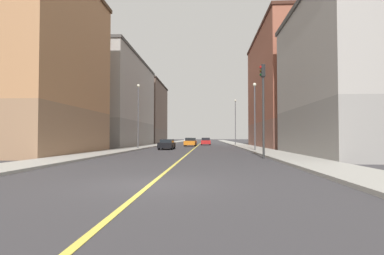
{
  "coord_description": "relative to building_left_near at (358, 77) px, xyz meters",
  "views": [
    {
      "loc": [
        1.88,
        -9.75,
        1.56
      ],
      "look_at": [
        -1.18,
        47.35,
        3.36
      ],
      "focal_mm": 28.22,
      "sensor_mm": 36.0,
      "label": 1
    }
  ],
  "objects": [
    {
      "name": "ground_plane",
      "position": [
        -14.08,
        -15.38,
        -6.42
      ],
      "size": [
        400.0,
        400.0,
        0.0
      ],
      "primitive_type": "plane",
      "color": "#373539",
      "rests_on": "ground"
    },
    {
      "name": "sidewalk_left",
      "position": [
        -6.28,
        33.62,
        -6.34
      ],
      "size": [
        3.03,
        168.0,
        0.15
      ],
      "primitive_type": "cube",
      "color": "#9E9B93",
      "rests_on": "ground"
    },
    {
      "name": "sidewalk_right",
      "position": [
        -21.88,
        33.62,
        -6.34
      ],
      "size": [
        3.03,
        168.0,
        0.15
      ],
      "primitive_type": "cube",
      "color": "#9E9B93",
      "rests_on": "ground"
    },
    {
      "name": "lane_center_stripe",
      "position": [
        -14.08,
        33.62,
        -6.41
      ],
      "size": [
        0.16,
        154.0,
        0.01
      ],
      "primitive_type": "cube",
      "color": "#E5D14C",
      "rests_on": "ground"
    },
    {
      "name": "building_left_near",
      "position": [
        0.0,
        0.0,
        0.0
      ],
      "size": [
        9.83,
        15.42,
        12.81
      ],
      "color": "gray",
      "rests_on": "ground"
    },
    {
      "name": "building_left_mid",
      "position": [
        -0.0,
        20.35,
        2.2
      ],
      "size": [
        9.83,
        21.85,
        17.22
      ],
      "color": "brown",
      "rests_on": "ground"
    },
    {
      "name": "building_right_corner",
      "position": [
        -28.17,
        1.37,
        1.69
      ],
      "size": [
        9.83,
        14.79,
        16.2
      ],
      "color": "#8F6B4F",
      "rests_on": "ground"
    },
    {
      "name": "building_right_midblock",
      "position": [
        -28.17,
        24.5,
        0.95
      ],
      "size": [
        9.83,
        24.18,
        14.71
      ],
      "color": "gray",
      "rests_on": "ground"
    },
    {
      "name": "building_right_distant",
      "position": [
        -28.17,
        47.69,
        0.91
      ],
      "size": [
        9.83,
        19.24,
        14.63
      ],
      "color": "brown",
      "rests_on": "ground"
    },
    {
      "name": "traffic_light_left_near",
      "position": [
        -8.21,
        -3.1,
        -2.06
      ],
      "size": [
        0.4,
        0.32,
        6.83
      ],
      "color": "#2D2D2D",
      "rests_on": "ground"
    },
    {
      "name": "street_lamp_left_near",
      "position": [
        -7.2,
        7.42,
        -1.9
      ],
      "size": [
        0.36,
        0.36,
        7.22
      ],
      "color": "#4C4C51",
      "rests_on": "ground"
    },
    {
      "name": "street_lamp_right_near",
      "position": [
        -20.97,
        12.22,
        -1.46
      ],
      "size": [
        0.36,
        0.36,
        8.05
      ],
      "color": "#4C4C51",
      "rests_on": "ground"
    },
    {
      "name": "street_lamp_left_far",
      "position": [
        -7.2,
        30.48,
        -1.33
      ],
      "size": [
        0.36,
        0.36,
        8.3
      ],
      "color": "#4C4C51",
      "rests_on": "ground"
    },
    {
      "name": "car_orange",
      "position": [
        -15.21,
        26.12,
        -5.74
      ],
      "size": [
        2.04,
        4.1,
        1.4
      ],
      "color": "orange",
      "rests_on": "ground"
    },
    {
      "name": "car_red",
      "position": [
        -12.66,
        33.4,
        -5.73
      ],
      "size": [
        1.89,
        4.56,
        1.41
      ],
      "color": "red",
      "rests_on": "ground"
    },
    {
      "name": "car_black",
      "position": [
        -17.39,
        12.61,
        -5.78
      ],
      "size": [
        1.78,
        4.33,
        1.27
      ],
      "color": "black",
      "rests_on": "ground"
    },
    {
      "name": "car_white",
      "position": [
        -17.4,
        54.25,
        -5.74
      ],
      "size": [
        1.95,
        4.09,
        1.36
      ],
      "color": "white",
      "rests_on": "ground"
    }
  ]
}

